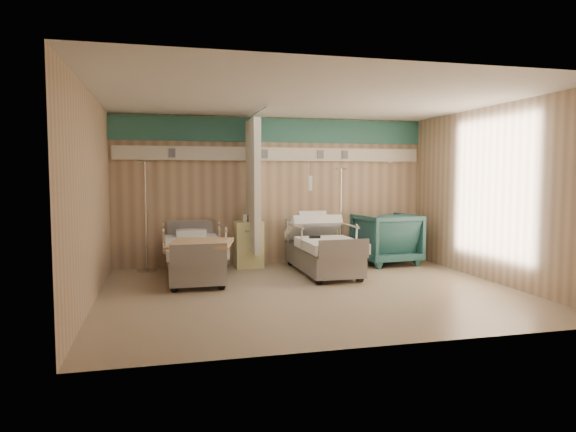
{
  "coord_description": "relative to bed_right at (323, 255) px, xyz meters",
  "views": [
    {
      "loc": [
        -2.1,
        -7.11,
        1.69
      ],
      "look_at": [
        -0.19,
        0.6,
        1.07
      ],
      "focal_mm": 32.0,
      "sensor_mm": 36.0,
      "label": 1
    }
  ],
  "objects": [
    {
      "name": "ground",
      "position": [
        -0.6,
        -1.3,
        -0.32
      ],
      "size": [
        6.0,
        5.0,
        0.0
      ],
      "primitive_type": "cube",
      "color": "gray",
      "rests_on": "ground"
    },
    {
      "name": "room_walls",
      "position": [
        -0.63,
        -1.05,
        1.55
      ],
      "size": [
        6.04,
        5.04,
        2.82
      ],
      "color": "tan",
      "rests_on": "ground"
    },
    {
      "name": "bed_right",
      "position": [
        0.0,
        0.0,
        0.0
      ],
      "size": [
        1.0,
        2.16,
        0.63
      ],
      "primitive_type": null,
      "color": "white",
      "rests_on": "ground"
    },
    {
      "name": "bed_left",
      "position": [
        -2.2,
        0.0,
        0.0
      ],
      "size": [
        1.0,
        2.16,
        0.63
      ],
      "primitive_type": null,
      "color": "white",
      "rests_on": "ground"
    },
    {
      "name": "bedside_cabinet",
      "position": [
        -1.15,
        0.9,
        0.11
      ],
      "size": [
        0.5,
        0.48,
        0.85
      ],
      "primitive_type": "cube",
      "color": "#F4EE98",
      "rests_on": "ground"
    },
    {
      "name": "visitor_armchair",
      "position": [
        1.47,
        0.6,
        0.18
      ],
      "size": [
        1.15,
        1.18,
        0.99
      ],
      "primitive_type": "imported",
      "rotation": [
        0.0,
        0.0,
        3.24
      ],
      "color": "#1D4848",
      "rests_on": "ground"
    },
    {
      "name": "waffle_blanket",
      "position": [
        1.43,
        0.56,
        0.7
      ],
      "size": [
        0.58,
        0.52,
        0.06
      ],
      "primitive_type": "cube",
      "rotation": [
        0.0,
        0.0,
        3.11
      ],
      "color": "white",
      "rests_on": "visitor_armchair"
    },
    {
      "name": "iv_stand_right",
      "position": [
        0.65,
        0.89,
        0.06
      ],
      "size": [
        0.33,
        0.33,
        1.84
      ],
      "rotation": [
        0.0,
        0.0,
        -0.2
      ],
      "color": "silver",
      "rests_on": "ground"
    },
    {
      "name": "iv_stand_left",
      "position": [
        -2.97,
        0.91,
        0.09
      ],
      "size": [
        0.35,
        0.35,
        1.96
      ],
      "rotation": [
        0.0,
        0.0,
        0.18
      ],
      "color": "silver",
      "rests_on": "ground"
    },
    {
      "name": "call_remote",
      "position": [
        -0.18,
        -0.11,
        0.34
      ],
      "size": [
        0.19,
        0.09,
        0.04
      ],
      "primitive_type": "cube",
      "rotation": [
        0.0,
        0.0,
        -0.06
      ],
      "color": "black",
      "rests_on": "bed_right"
    },
    {
      "name": "tan_blanket",
      "position": [
        -2.11,
        -0.46,
        0.34
      ],
      "size": [
        1.15,
        1.34,
        0.04
      ],
      "primitive_type": "cube",
      "rotation": [
        0.0,
        0.0,
        -0.21
      ],
      "color": "tan",
      "rests_on": "bed_left"
    },
    {
      "name": "toiletry_bag",
      "position": [
        -1.13,
        0.91,
        0.6
      ],
      "size": [
        0.24,
        0.16,
        0.12
      ],
      "primitive_type": "cube",
      "rotation": [
        0.0,
        0.0,
        -0.09
      ],
      "color": "black",
      "rests_on": "bedside_cabinet"
    },
    {
      "name": "white_cup",
      "position": [
        -1.21,
        0.87,
        0.6
      ],
      "size": [
        0.11,
        0.11,
        0.13
      ],
      "primitive_type": "cylinder",
      "rotation": [
        0.0,
        0.0,
        -0.3
      ],
      "color": "white",
      "rests_on": "bedside_cabinet"
    }
  ]
}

